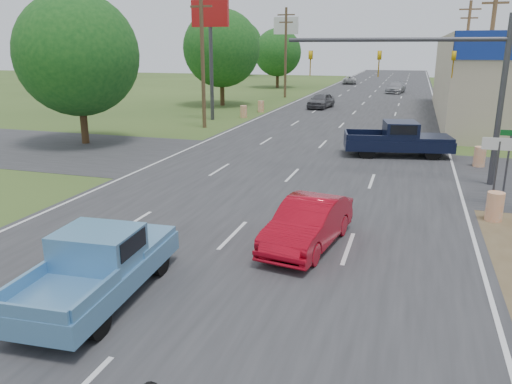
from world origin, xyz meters
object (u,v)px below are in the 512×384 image
(distant_car_grey, at_px, (321,101))
(distant_car_white, at_px, (350,80))
(blue_pickup, at_px, (100,263))
(navy_pickup, at_px, (400,139))
(distant_car_silver, at_px, (396,87))
(red_convertible, at_px, (308,224))

(distant_car_grey, distance_m, distant_car_white, 34.36)
(blue_pickup, xyz_separation_m, distant_car_white, (-3.50, 73.41, -0.21))
(navy_pickup, bearing_deg, distant_car_grey, -169.40)
(navy_pickup, bearing_deg, distant_car_silver, 171.89)
(red_convertible, xyz_separation_m, distant_car_silver, (0.25, 54.04, 0.00))
(blue_pickup, bearing_deg, red_convertible, 44.23)
(red_convertible, distance_m, distant_car_white, 69.35)
(red_convertible, distance_m, distant_car_silver, 54.04)
(distant_car_grey, bearing_deg, distant_car_silver, 81.25)
(blue_pickup, height_order, distant_car_white, blue_pickup)
(red_convertible, bearing_deg, distant_car_silver, 98.63)
(blue_pickup, bearing_deg, distant_car_grey, 88.88)
(distant_car_grey, bearing_deg, blue_pickup, -78.42)
(red_convertible, relative_size, distant_car_white, 0.94)
(red_convertible, height_order, navy_pickup, navy_pickup)
(distant_car_grey, relative_size, distant_car_silver, 0.88)
(navy_pickup, height_order, distant_car_silver, navy_pickup)
(red_convertible, bearing_deg, distant_car_grey, 108.57)
(distant_car_grey, bearing_deg, distant_car_white, 101.52)
(blue_pickup, distance_m, navy_pickup, 19.59)
(blue_pickup, bearing_deg, navy_pickup, 67.86)
(distant_car_grey, bearing_deg, red_convertible, -71.52)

